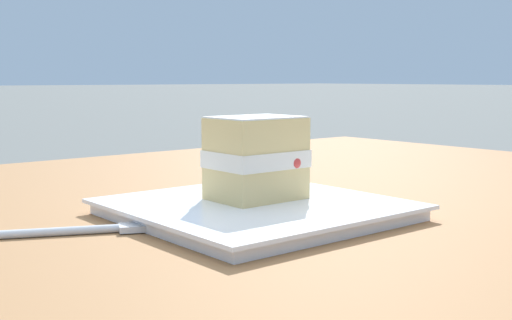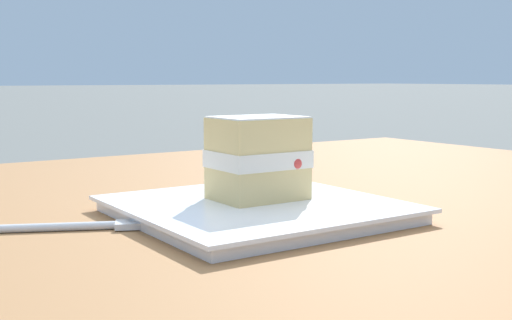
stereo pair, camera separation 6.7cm
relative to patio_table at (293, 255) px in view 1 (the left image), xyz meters
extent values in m
cylinder|color=olive|center=(-0.55, -0.41, -0.27)|extent=(0.07, 0.07, 0.66)
cube|color=olive|center=(0.00, 0.00, 0.08)|extent=(1.21, 0.93, 0.04)
cube|color=white|center=(0.17, 0.13, 0.10)|extent=(0.25, 0.25, 0.01)
cube|color=white|center=(0.17, 0.13, 0.11)|extent=(0.26, 0.26, 0.00)
cube|color=#E0C17A|center=(0.16, 0.12, 0.13)|extent=(0.09, 0.07, 0.03)
cube|color=white|center=(0.16, 0.12, 0.16)|extent=(0.09, 0.07, 0.02)
sphere|color=red|center=(0.13, 0.15, 0.15)|extent=(0.01, 0.01, 0.01)
sphere|color=red|center=(0.15, 0.09, 0.16)|extent=(0.01, 0.01, 0.01)
sphere|color=red|center=(0.14, 0.08, 0.16)|extent=(0.02, 0.02, 0.02)
sphere|color=red|center=(0.16, 0.08, 0.15)|extent=(0.01, 0.01, 0.01)
cube|color=#E0C17A|center=(0.16, 0.12, 0.18)|extent=(0.09, 0.07, 0.03)
cube|color=white|center=(0.16, 0.12, 0.20)|extent=(0.09, 0.07, 0.00)
cylinder|color=silver|center=(0.38, 0.07, 0.10)|extent=(0.13, 0.07, 0.01)
cube|color=silver|center=(0.30, 0.11, 0.10)|extent=(0.04, 0.03, 0.01)
camera|label=1|loc=(0.60, 0.65, 0.24)|focal=46.14mm
camera|label=2|loc=(0.54, 0.69, 0.24)|focal=46.14mm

